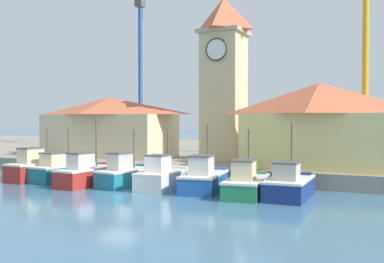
{
  "coord_description": "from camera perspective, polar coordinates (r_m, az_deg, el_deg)",
  "views": [
    {
      "loc": [
        15.09,
        -21.82,
        4.39
      ],
      "look_at": [
        0.68,
        8.52,
        3.5
      ],
      "focal_mm": 42.0,
      "sensor_mm": 36.0,
      "label": 1
    }
  ],
  "objects": [
    {
      "name": "fishing_boat_mid_left",
      "position": [
        30.06,
        -8.2,
        -5.44
      ],
      "size": [
        2.6,
        4.79,
        3.74
      ],
      "color": "#196B7F",
      "rests_on": "ground"
    },
    {
      "name": "ground_plane",
      "position": [
        26.89,
        -9.22,
        -7.9
      ],
      "size": [
        300.0,
        300.0,
        0.0
      ],
      "primitive_type": "plane",
      "color": "teal"
    },
    {
      "name": "clock_tower",
      "position": [
        37.91,
        4.06,
        7.3
      ],
      "size": [
        3.66,
        3.66,
        15.15
      ],
      "color": "beige",
      "rests_on": "quay_wharf"
    },
    {
      "name": "port_crane_near",
      "position": [
        43.06,
        21.11,
        6.93
      ],
      "size": [
        2.65,
        7.85,
        19.59
      ],
      "color": "#976E11",
      "rests_on": "quay_wharf"
    },
    {
      "name": "fishing_boat_center",
      "position": [
        28.49,
        -3.67,
        -5.82
      ],
      "size": [
        2.18,
        4.31,
        3.83
      ],
      "color": "silver",
      "rests_on": "ground"
    },
    {
      "name": "warehouse_right",
      "position": [
        32.88,
        15.84,
        0.93
      ],
      "size": [
        10.04,
        7.18,
        5.94
      ],
      "color": "#E5D17A",
      "rests_on": "quay_wharf"
    },
    {
      "name": "fishing_boat_left_inner",
      "position": [
        30.92,
        -12.92,
        -5.25
      ],
      "size": [
        2.14,
        5.29,
        4.56
      ],
      "color": "#AD2823",
      "rests_on": "ground"
    },
    {
      "name": "dock_worker_near_tower",
      "position": [
        30.91,
        10.12,
        -3.13
      ],
      "size": [
        0.34,
        0.22,
        1.62
      ],
      "color": "#33333D",
      "rests_on": "quay_wharf"
    },
    {
      "name": "port_crane_far",
      "position": [
        58.93,
        -6.56,
        6.55
      ],
      "size": [
        5.29,
        8.51,
        21.18
      ],
      "color": "navy",
      "rests_on": "quay_wharf"
    },
    {
      "name": "fishing_boat_mid_right",
      "position": [
        27.76,
        1.6,
        -6.02
      ],
      "size": [
        2.88,
        5.28,
        4.08
      ],
      "color": "#2356A8",
      "rests_on": "ground"
    },
    {
      "name": "fishing_boat_left_outer",
      "position": [
        33.61,
        -16.21,
        -4.79
      ],
      "size": [
        2.65,
        5.01,
        3.78
      ],
      "color": "#196B7F",
      "rests_on": "ground"
    },
    {
      "name": "quay_wharf",
      "position": [
        50.79,
        8.06,
        -2.86
      ],
      "size": [
        120.0,
        40.0,
        1.05
      ],
      "primitive_type": "cube",
      "color": "gray",
      "rests_on": "ground"
    },
    {
      "name": "fishing_boat_far_left",
      "position": [
        34.78,
        -18.77,
        -4.45
      ],
      "size": [
        2.19,
        5.36,
        3.82
      ],
      "color": "#AD2823",
      "rests_on": "ground"
    },
    {
      "name": "warehouse_left",
      "position": [
        41.76,
        -10.44,
        0.67
      ],
      "size": [
        11.88,
        6.06,
        5.36
      ],
      "color": "beige",
      "rests_on": "quay_wharf"
    },
    {
      "name": "fishing_boat_right_inner",
      "position": [
        26.26,
        6.91,
        -6.57
      ],
      "size": [
        2.69,
        5.29,
        3.82
      ],
      "color": "#237A4C",
      "rests_on": "ground"
    },
    {
      "name": "fishing_boat_right_outer",
      "position": [
        25.82,
        12.23,
        -6.69
      ],
      "size": [
        2.34,
        4.63,
        4.22
      ],
      "color": "navy",
      "rests_on": "ground"
    }
  ]
}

